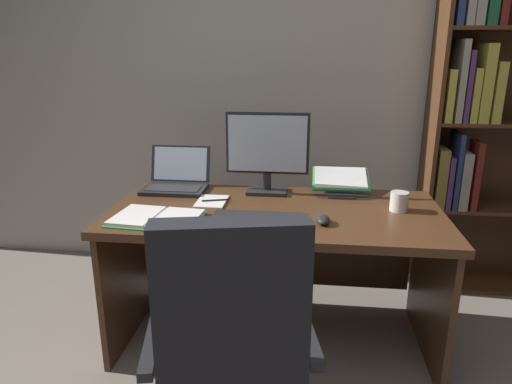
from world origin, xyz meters
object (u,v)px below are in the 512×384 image
Objects in this scene: keyboard at (258,219)px; coffee_mug at (399,201)px; office_chair at (232,371)px; bookshelf at (485,114)px; monitor at (267,153)px; notepad at (212,202)px; laptop at (177,181)px; computer_mouse at (323,220)px; desk at (277,240)px; open_binder at (157,218)px; pen at (215,200)px; reading_stand_with_book at (341,181)px.

coffee_mug reaches higher than keyboard.
office_chair reaches higher than coffee_mug.
bookshelf is 1.00m from coffee_mug.
notepad is at bearing -141.49° from monitor.
laptop reaches higher than computer_mouse.
office_chair is at bearing -95.28° from desk.
coffee_mug is (1.14, 0.28, 0.04)m from open_binder.
keyboard is (-1.28, -0.95, -0.38)m from bookshelf.
laptop is (-0.52, 0.00, -0.17)m from monitor.
notepad is at bearing 180.00° from pen.
reading_stand_with_book is (0.41, 0.52, 0.05)m from keyboard.
desk is 3.85× the size of open_binder.
notepad is at bearing -177.64° from desk.
monitor is 1.08× the size of keyboard.
monitor is 0.41m from notepad.
computer_mouse is at bearing -56.76° from monitor.
keyboard is 0.71m from coffee_mug.
monitor is 0.72m from open_binder.
desk is 1.59× the size of office_chair.
coffee_mug is (0.60, -0.03, 0.25)m from desk.
keyboard is at bearing -41.57° from laptop.
laptop is at bearing 101.11° from open_binder.
coffee_mug is at bearing -0.98° from notepad.
coffee_mug is at bearing 31.09° from computer_mouse.
office_chair is 0.74m from keyboard.
coffee_mug is at bearing -47.49° from reading_stand_with_book.
pen is (-0.66, -0.28, -0.05)m from reading_stand_with_book.
monitor reaches higher than office_chair.
desk is 17.22× the size of coffee_mug.
bookshelf reaches higher than open_binder.
reading_stand_with_book is (0.93, 0.06, 0.01)m from laptop.
open_binder is 2.03× the size of notepad.
office_chair reaches higher than computer_mouse.
open_binder is (-1.75, -1.00, -0.38)m from bookshelf.
monitor is 4.76× the size of coffee_mug.
desk is 4.73× the size of laptop.
laptop is 2.49× the size of pen.
keyboard is 0.36m from notepad.
open_binder is at bearing 114.75° from office_chair.
bookshelf is 20.93× the size of computer_mouse.
desk is 0.67m from laptop.
coffee_mug is (0.27, -0.29, -0.01)m from reading_stand_with_book.
open_binder is (-0.47, -0.05, -0.00)m from keyboard.
open_binder reaches higher than pen.
open_binder is at bearing -146.97° from reading_stand_with_book.
desk is 0.40m from notepad.
keyboard is 0.35m from pen.
monitor is 2.17× the size of notepad.
monitor is at bearing -158.84° from bookshelf.
monitor is 1.31× the size of laptop.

